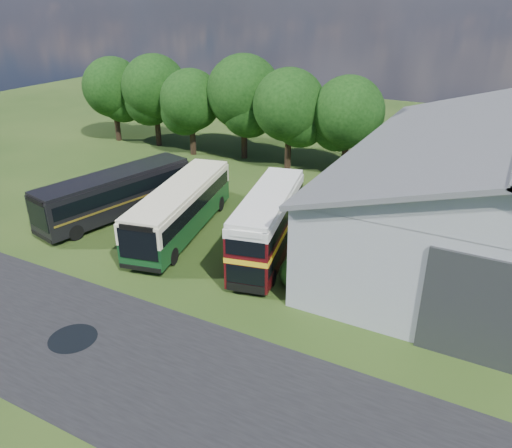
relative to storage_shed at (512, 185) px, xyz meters
The scene contains 16 objects.
ground 22.31m from the storage_shed, 133.18° to the right, with size 120.00×120.00×0.00m, color #1E3711.
asphalt_road 22.84m from the storage_shed, 122.30° to the right, with size 60.00×8.00×0.02m, color black.
puddle 25.50m from the storage_shed, 130.99° to the right, with size 2.20×2.20×0.01m, color black.
storage_shed is the anchor object (origin of this frame).
tree_far_left 38.86m from the storage_shed, 168.09° to the left, with size 6.12×6.12×8.64m.
tree_left_a 34.12m from the storage_shed, 165.53° to the left, with size 6.46×6.46×9.12m.
tree_left_b 29.01m from the storage_shed, 164.98° to the left, with size 5.78×5.78×8.16m.
tree_mid 24.71m from the storage_shed, 159.03° to the left, with size 6.80×6.80×9.60m.
tree_right_a 19.68m from the storage_shed, 156.53° to the left, with size 6.26×6.26×8.83m.
tree_right_b 15.65m from the storage_shed, 146.47° to the left, with size 5.98×5.98×8.45m.
shrub_front 14.33m from the storage_shed, 133.27° to the right, with size 1.70×1.70×1.70m, color #194714.
shrub_mid 13.02m from the storage_shed, 139.65° to the right, with size 1.60×1.60×1.60m, color #194714.
shrub_back 11.90m from the storage_shed, 147.52° to the right, with size 1.80×1.80×1.80m, color #194714.
bus_green_single 20.22m from the storage_shed, 158.29° to the right, with size 5.14×11.99×3.22m.
bus_maroon_double 14.56m from the storage_shed, 147.81° to the right, with size 4.34×9.66×4.03m.
bus_dark_single 25.45m from the storage_shed, 163.19° to the right, with size 5.11×11.76×3.16m.
Camera 1 is at (14.59, -15.40, 14.41)m, focal length 35.00 mm.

